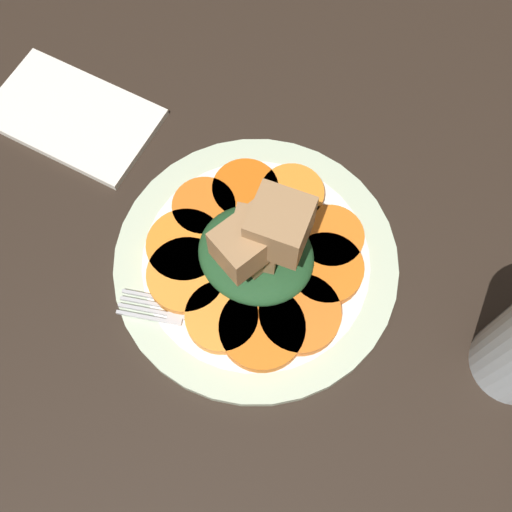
{
  "coord_description": "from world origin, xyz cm",
  "views": [
    {
      "loc": [
        10.43,
        -19.72,
        58.14
      ],
      "look_at": [
        0.0,
        0.0,
        4.1
      ],
      "focal_mm": 45.0,
      "sensor_mm": 36.0,
      "label": 1
    }
  ],
  "objects": [
    {
      "name": "table_slab",
      "position": [
        0.0,
        0.0,
        1.0
      ],
      "size": [
        120.0,
        120.0,
        2.0
      ],
      "primitive_type": "cube",
      "color": "black",
      "rests_on": "ground"
    },
    {
      "name": "plate",
      "position": [
        0.0,
        0.0,
        2.52
      ],
      "size": [
        26.52,
        26.52,
        1.05
      ],
      "color": "beige",
      "rests_on": "table_slab"
    },
    {
      "name": "carrot_slice_0",
      "position": [
        3.63,
        -5.72,
        3.76
      ],
      "size": [
        7.63,
        7.63,
        1.32
      ],
      "primitive_type": "cylinder",
      "color": "orange",
      "rests_on": "plate"
    },
    {
      "name": "carrot_slice_1",
      "position": [
        5.97,
        -2.99,
        3.76
      ],
      "size": [
        7.33,
        7.33,
        1.32
      ],
      "primitive_type": "cylinder",
      "color": "orange",
      "rests_on": "plate"
    },
    {
      "name": "carrot_slice_2",
      "position": [
        6.18,
        1.94,
        3.76
      ],
      "size": [
        6.85,
        6.85,
        1.32
      ],
      "primitive_type": "cylinder",
      "color": "orange",
      "rests_on": "plate"
    },
    {
      "name": "carrot_slice_3",
      "position": [
        5.16,
        4.98,
        3.76
      ],
      "size": [
        6.24,
        6.24,
        1.32
      ],
      "primitive_type": "cylinder",
      "color": "orange",
      "rests_on": "plate"
    },
    {
      "name": "carrot_slice_4",
      "position": [
        0.04,
        7.37,
        3.76
      ],
      "size": [
        6.11,
        6.11,
        1.32
      ],
      "primitive_type": "cylinder",
      "color": "orange",
      "rests_on": "plate"
    },
    {
      "name": "carrot_slice_5",
      "position": [
        -4.15,
        5.66,
        3.76
      ],
      "size": [
        6.36,
        6.36,
        1.32
      ],
      "primitive_type": "cylinder",
      "color": "#D35E11",
      "rests_on": "plate"
    },
    {
      "name": "carrot_slice_6",
      "position": [
        -6.73,
        2.19,
        3.76
      ],
      "size": [
        6.02,
        6.02,
        1.32
      ],
      "primitive_type": "cylinder",
      "color": "orange",
      "rests_on": "plate"
    },
    {
      "name": "carrot_slice_7",
      "position": [
        -6.26,
        -2.08,
        3.76
      ],
      "size": [
        7.21,
        7.21,
        1.32
      ],
      "primitive_type": "cylinder",
      "color": "orange",
      "rests_on": "plate"
    },
    {
      "name": "carrot_slice_8",
      "position": [
        -4.71,
        -4.56,
        3.76
      ],
      "size": [
        7.21,
        7.21,
        1.32
      ],
      "primitive_type": "cylinder",
      "color": "orange",
      "rests_on": "plate"
    },
    {
      "name": "carrot_slice_9",
      "position": [
        0.02,
        -6.46,
        3.76
      ],
      "size": [
        6.51,
        6.51,
        1.32
      ],
      "primitive_type": "cylinder",
      "color": "orange",
      "rests_on": "plate"
    },
    {
      "name": "center_pile",
      "position": [
        0.3,
        -0.28,
        7.37
      ],
      "size": [
        10.77,
        9.94,
        11.91
      ],
      "color": "#1E4723",
      "rests_on": "plate"
    },
    {
      "name": "fork",
      "position": [
        -1.01,
        -6.96,
        3.3
      ],
      "size": [
        17.24,
        6.71,
        0.4
      ],
      "rotation": [
        0.0,
        0.0,
        0.29
      ],
      "color": "#B2B2B7",
      "rests_on": "plate"
    },
    {
      "name": "napkin",
      "position": [
        -24.43,
        5.59,
        2.4
      ],
      "size": [
        17.01,
        10.2,
        0.8
      ],
      "color": "silver",
      "rests_on": "table_slab"
    }
  ]
}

